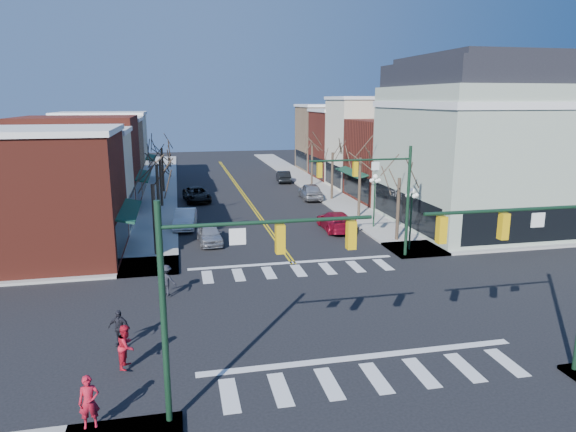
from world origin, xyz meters
TOP-DOWN VIEW (x-y plane):
  - ground at (0.00, 0.00)m, footprint 160.00×160.00m
  - sidewalk_left at (-8.75, 20.00)m, footprint 3.50×70.00m
  - sidewalk_right at (8.75, 20.00)m, footprint 3.50×70.00m
  - bldg_left_brick_a at (-15.50, 11.75)m, footprint 10.00×8.50m
  - bldg_left_stucco_a at (-15.50, 19.50)m, footprint 10.00×7.00m
  - bldg_left_brick_b at (-15.50, 27.50)m, footprint 10.00×9.00m
  - bldg_left_tan at (-15.50, 35.75)m, footprint 10.00×7.50m
  - bldg_left_stucco_b at (-15.50, 43.50)m, footprint 10.00×8.00m
  - bldg_right_brick_a at (15.50, 25.75)m, footprint 10.00×8.50m
  - bldg_right_stucco at (15.50, 33.50)m, footprint 10.00×7.00m
  - bldg_right_brick_b at (15.50, 41.00)m, footprint 10.00×8.00m
  - bldg_right_tan at (15.50, 49.00)m, footprint 10.00×8.00m
  - victorian_corner at (16.50, 14.50)m, footprint 12.25×14.25m
  - traffic_mast_near_left at (-5.55, -7.40)m, footprint 6.60×0.28m
  - traffic_mast_near_right at (5.55, -7.40)m, footprint 6.60×0.28m
  - traffic_mast_far_right at (5.55, 7.40)m, footprint 6.60×0.28m
  - lamppost_corner at (8.20, 8.50)m, footprint 0.36×0.36m
  - lamppost_midblock at (8.20, 15.00)m, footprint 0.36×0.36m
  - tree_left_a at (-8.40, 11.00)m, footprint 0.24×0.24m
  - tree_left_b at (-8.40, 19.00)m, footprint 0.24×0.24m
  - tree_left_c at (-8.40, 27.00)m, footprint 0.24×0.24m
  - tree_left_d at (-8.40, 35.00)m, footprint 0.24×0.24m
  - tree_right_a at (8.40, 11.00)m, footprint 0.24×0.24m
  - tree_right_b at (8.40, 19.00)m, footprint 0.24×0.24m
  - tree_right_c at (8.40, 27.00)m, footprint 0.24×0.24m
  - tree_right_d at (8.40, 35.00)m, footprint 0.24×0.24m
  - car_left_near at (-4.80, 13.34)m, footprint 1.83×4.07m
  - car_left_mid at (-6.40, 18.23)m, footprint 2.04×4.68m
  - car_left_far at (-5.06, 29.07)m, footprint 2.87×5.31m
  - car_right_near at (5.07, 15.09)m, footprint 2.20×5.16m
  - car_right_mid at (6.37, 27.85)m, footprint 2.30×5.05m
  - car_right_far at (5.92, 39.31)m, footprint 1.90×4.41m
  - pedestrian_red_a at (-9.76, -7.24)m, footprint 0.66×0.47m
  - pedestrian_red_b at (-8.97, -3.70)m, footprint 0.82×0.95m
  - pedestrian_dark_a at (-9.43, -1.82)m, footprint 0.97×0.62m
  - pedestrian_dark_b at (-7.62, 3.49)m, footprint 1.19×0.98m

SIDE VIEW (x-z plane):
  - ground at x=0.00m, z-range 0.00..0.00m
  - sidewalk_left at x=-8.75m, z-range 0.00..0.15m
  - sidewalk_right at x=8.75m, z-range 0.00..0.15m
  - car_left_near at x=-4.80m, z-range 0.00..1.36m
  - car_right_far at x=5.92m, z-range 0.00..1.41m
  - car_left_far at x=-5.06m, z-range 0.00..1.42m
  - car_right_near at x=5.07m, z-range 0.00..1.48m
  - car_left_mid at x=-6.40m, z-range 0.00..1.50m
  - car_right_mid at x=6.37m, z-range 0.00..1.68m
  - pedestrian_dark_a at x=-9.43m, z-range 0.15..1.69m
  - pedestrian_dark_b at x=-7.62m, z-range 0.15..1.76m
  - pedestrian_red_b at x=-8.97m, z-range 0.15..1.84m
  - pedestrian_red_a at x=-9.76m, z-range 0.15..1.85m
  - tree_left_c at x=-8.40m, z-range 0.00..4.55m
  - tree_right_a at x=8.40m, z-range 0.00..4.62m
  - tree_left_a at x=-8.40m, z-range 0.00..4.76m
  - tree_right_c at x=8.40m, z-range 0.00..4.83m
  - tree_left_d at x=-8.40m, z-range 0.00..4.90m
  - tree_right_d at x=8.40m, z-range 0.00..4.97m
  - tree_left_b at x=-8.40m, z-range 0.00..5.04m
  - tree_right_b at x=8.40m, z-range 0.00..5.18m
  - lamppost_corner at x=8.20m, z-range 0.80..5.13m
  - lamppost_midblock at x=8.20m, z-range 0.80..5.13m
  - bldg_left_stucco_a at x=-15.50m, z-range 0.00..7.50m
  - bldg_left_tan at x=-15.50m, z-range 0.00..7.80m
  - bldg_left_brick_a at x=-15.50m, z-range 0.00..8.00m
  - bldg_right_brick_a at x=15.50m, z-range 0.00..8.00m
  - bldg_left_stucco_b at x=-15.50m, z-range 0.00..8.20m
  - bldg_left_brick_b at x=-15.50m, z-range 0.00..8.50m
  - bldg_right_brick_b at x=15.50m, z-range 0.00..8.50m
  - bldg_right_tan at x=15.50m, z-range 0.00..9.00m
  - traffic_mast_near_left at x=-5.55m, z-range 1.11..8.31m
  - traffic_mast_near_right at x=5.55m, z-range 1.11..8.31m
  - traffic_mast_far_right at x=5.55m, z-range 1.11..8.31m
  - bldg_right_stucco at x=15.50m, z-range 0.00..10.00m
  - victorian_corner at x=16.50m, z-range 0.01..13.31m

